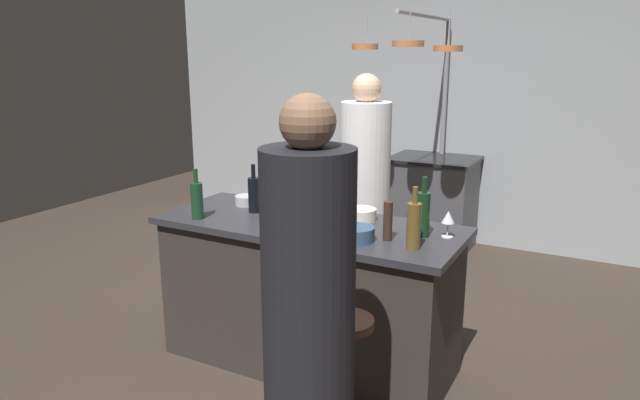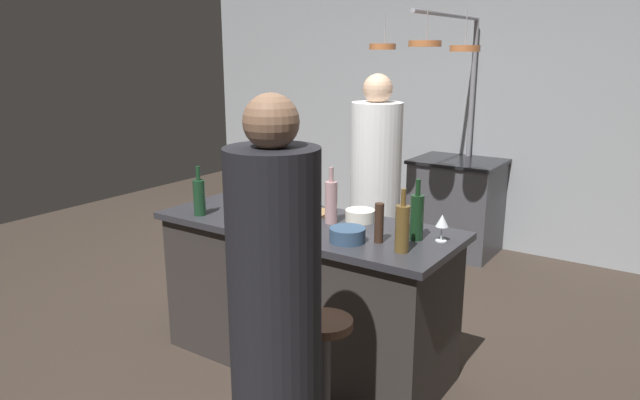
# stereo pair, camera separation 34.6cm
# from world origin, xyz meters

# --- Properties ---
(ground_plane) EXTENTS (9.00, 9.00, 0.00)m
(ground_plane) POSITION_xyz_m (0.00, 0.00, 0.00)
(ground_plane) COLOR #382D26
(back_wall) EXTENTS (6.40, 0.16, 2.60)m
(back_wall) POSITION_xyz_m (0.00, 2.85, 1.30)
(back_wall) COLOR #9EA3A8
(back_wall) RESTS_ON ground_plane
(kitchen_island) EXTENTS (1.80, 0.72, 0.90)m
(kitchen_island) POSITION_xyz_m (0.00, 0.00, 0.45)
(kitchen_island) COLOR #332D2B
(kitchen_island) RESTS_ON ground_plane
(stove_range) EXTENTS (0.80, 0.64, 0.89)m
(stove_range) POSITION_xyz_m (0.00, 2.45, 0.45)
(stove_range) COLOR #47474C
(stove_range) RESTS_ON ground_plane
(chef) EXTENTS (0.36, 0.36, 1.72)m
(chef) POSITION_xyz_m (-0.06, 0.95, 0.80)
(chef) COLOR white
(chef) RESTS_ON ground_plane
(bar_stool_right) EXTENTS (0.28, 0.28, 0.68)m
(bar_stool_right) POSITION_xyz_m (0.54, -0.62, 0.38)
(bar_stool_right) COLOR #4C4C51
(bar_stool_right) RESTS_ON ground_plane
(guest_right) EXTENTS (0.36, 0.36, 1.73)m
(guest_right) POSITION_xyz_m (0.56, -1.00, 0.80)
(guest_right) COLOR black
(guest_right) RESTS_ON ground_plane
(overhead_pot_rack) EXTENTS (0.86, 1.38, 2.17)m
(overhead_pot_rack) POSITION_xyz_m (0.02, 1.95, 1.66)
(overhead_pot_rack) COLOR gray
(overhead_pot_rack) RESTS_ON ground_plane
(cutting_board) EXTENTS (0.32, 0.22, 0.02)m
(cutting_board) POSITION_xyz_m (-0.12, 0.15, 0.91)
(cutting_board) COLOR #997047
(cutting_board) RESTS_ON kitchen_island
(pepper_mill) EXTENTS (0.05, 0.05, 0.21)m
(pepper_mill) POSITION_xyz_m (0.53, -0.09, 1.01)
(pepper_mill) COLOR #382319
(pepper_mill) RESTS_ON kitchen_island
(wine_bottle_rose) EXTENTS (0.07, 0.07, 0.33)m
(wine_bottle_rose) POSITION_xyz_m (0.13, 0.07, 1.03)
(wine_bottle_rose) COLOR #B78C8E
(wine_bottle_rose) RESTS_ON kitchen_island
(wine_bottle_dark) EXTENTS (0.07, 0.07, 0.30)m
(wine_bottle_dark) POSITION_xyz_m (-0.40, 0.04, 1.02)
(wine_bottle_dark) COLOR black
(wine_bottle_dark) RESTS_ON kitchen_island
(wine_bottle_green) EXTENTS (0.07, 0.07, 0.30)m
(wine_bottle_green) POSITION_xyz_m (-0.62, -0.24, 1.02)
(wine_bottle_green) COLOR #193D23
(wine_bottle_green) RESTS_ON kitchen_island
(wine_bottle_amber) EXTENTS (0.07, 0.07, 0.32)m
(wine_bottle_amber) POSITION_xyz_m (0.69, -0.15, 1.03)
(wine_bottle_amber) COLOR brown
(wine_bottle_amber) RESTS_ON kitchen_island
(wine_bottle_red) EXTENTS (0.07, 0.07, 0.33)m
(wine_bottle_red) POSITION_xyz_m (0.67, 0.06, 1.03)
(wine_bottle_red) COLOR #143319
(wine_bottle_red) RESTS_ON kitchen_island
(wine_glass_near_right_guest) EXTENTS (0.07, 0.07, 0.15)m
(wine_glass_near_right_guest) POSITION_xyz_m (0.79, 0.11, 1.01)
(wine_glass_near_right_guest) COLOR silver
(wine_glass_near_right_guest) RESTS_ON kitchen_island
(wine_glass_near_left_guest) EXTENTS (0.07, 0.07, 0.15)m
(wine_glass_near_left_guest) POSITION_xyz_m (-0.04, -0.18, 1.01)
(wine_glass_near_left_guest) COLOR silver
(wine_glass_near_left_guest) RESTS_ON kitchen_island
(mixing_bowl_steel) EXTENTS (0.15, 0.15, 0.06)m
(mixing_bowl_steel) POSITION_xyz_m (-0.54, 0.15, 0.93)
(mixing_bowl_steel) COLOR #B7B7BC
(mixing_bowl_steel) RESTS_ON kitchen_island
(mixing_bowl_blue) EXTENTS (0.19, 0.19, 0.08)m
(mixing_bowl_blue) POSITION_xyz_m (0.39, -0.17, 0.94)
(mixing_bowl_blue) COLOR #334C6B
(mixing_bowl_blue) RESTS_ON kitchen_island
(mixing_bowl_ceramic) EXTENTS (0.17, 0.17, 0.07)m
(mixing_bowl_ceramic) POSITION_xyz_m (0.26, 0.19, 0.93)
(mixing_bowl_ceramic) COLOR silver
(mixing_bowl_ceramic) RESTS_ON kitchen_island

